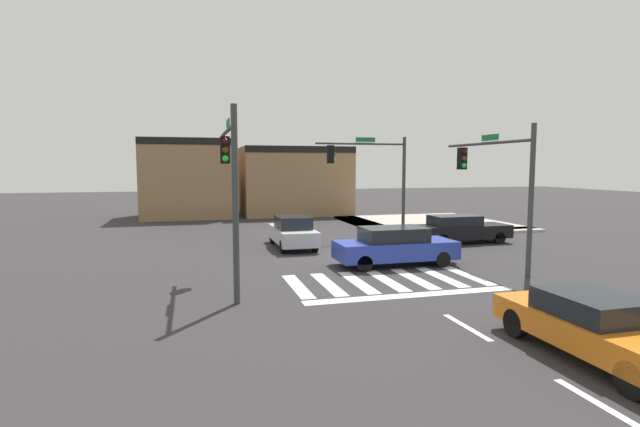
{
  "coord_description": "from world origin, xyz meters",
  "views": [
    {
      "loc": [
        -6.4,
        -19.56,
        3.89
      ],
      "look_at": [
        -1.03,
        0.42,
        1.87
      ],
      "focal_mm": 27.02,
      "sensor_mm": 36.0,
      "label": 1
    }
  ],
  "objects_px": {
    "car_black": "(461,229)",
    "car_orange": "(597,326)",
    "traffic_signal_northeast": "(371,167)",
    "traffic_signal_southwest": "(230,169)",
    "traffic_signal_southeast": "(495,172)",
    "car_blue": "(395,246)",
    "car_silver": "(293,232)"
  },
  "relations": [
    {
      "from": "car_blue",
      "to": "car_silver",
      "type": "distance_m",
      "value": 5.99
    },
    {
      "from": "traffic_signal_southwest",
      "to": "car_black",
      "type": "xyz_separation_m",
      "value": [
        12.07,
        6.35,
        -3.07
      ]
    },
    {
      "from": "traffic_signal_southwest",
      "to": "car_silver",
      "type": "xyz_separation_m",
      "value": [
        3.49,
        7.24,
        -3.05
      ]
    },
    {
      "from": "traffic_signal_southeast",
      "to": "car_orange",
      "type": "xyz_separation_m",
      "value": [
        -3.57,
        -8.66,
        -3.02
      ]
    },
    {
      "from": "car_black",
      "to": "car_silver",
      "type": "distance_m",
      "value": 8.63
    },
    {
      "from": "car_blue",
      "to": "car_black",
      "type": "xyz_separation_m",
      "value": [
        5.55,
        4.27,
        -0.04
      ]
    },
    {
      "from": "car_blue",
      "to": "car_black",
      "type": "distance_m",
      "value": 7.0
    },
    {
      "from": "traffic_signal_southwest",
      "to": "car_black",
      "type": "height_order",
      "value": "traffic_signal_southwest"
    },
    {
      "from": "traffic_signal_southeast",
      "to": "traffic_signal_northeast",
      "type": "bearing_deg",
      "value": 13.68
    },
    {
      "from": "traffic_signal_southwest",
      "to": "traffic_signal_northeast",
      "type": "bearing_deg",
      "value": -41.79
    },
    {
      "from": "traffic_signal_southeast",
      "to": "car_black",
      "type": "bearing_deg",
      "value": -18.94
    },
    {
      "from": "car_black",
      "to": "car_orange",
      "type": "distance_m",
      "value": 14.91
    },
    {
      "from": "car_blue",
      "to": "car_orange",
      "type": "bearing_deg",
      "value": 91.03
    },
    {
      "from": "car_silver",
      "to": "car_blue",
      "type": "bearing_deg",
      "value": 30.41
    },
    {
      "from": "traffic_signal_southeast",
      "to": "traffic_signal_southwest",
      "type": "distance_m",
      "value": 10.33
    },
    {
      "from": "car_black",
      "to": "car_orange",
      "type": "relative_size",
      "value": 1.04
    },
    {
      "from": "traffic_signal_southeast",
      "to": "car_silver",
      "type": "bearing_deg",
      "value": 47.83
    },
    {
      "from": "car_orange",
      "to": "car_silver",
      "type": "bearing_deg",
      "value": 12.22
    },
    {
      "from": "traffic_signal_northeast",
      "to": "car_silver",
      "type": "relative_size",
      "value": 1.31
    },
    {
      "from": "traffic_signal_northeast",
      "to": "car_silver",
      "type": "xyz_separation_m",
      "value": [
        -4.79,
        -2.02,
        -3.08
      ]
    },
    {
      "from": "traffic_signal_northeast",
      "to": "traffic_signal_southwest",
      "type": "xyz_separation_m",
      "value": [
        -8.28,
        -9.26,
        -0.03
      ]
    },
    {
      "from": "traffic_signal_northeast",
      "to": "car_orange",
      "type": "xyz_separation_m",
      "value": [
        -1.59,
        -16.82,
        -3.17
      ]
    },
    {
      "from": "traffic_signal_northeast",
      "to": "car_silver",
      "type": "height_order",
      "value": "traffic_signal_northeast"
    },
    {
      "from": "car_black",
      "to": "car_orange",
      "type": "height_order",
      "value": "car_black"
    },
    {
      "from": "car_blue",
      "to": "car_orange",
      "type": "xyz_separation_m",
      "value": [
        0.17,
        -9.63,
        -0.1
      ]
    },
    {
      "from": "car_black",
      "to": "car_silver",
      "type": "xyz_separation_m",
      "value": [
        -8.58,
        0.89,
        0.03
      ]
    },
    {
      "from": "traffic_signal_northeast",
      "to": "traffic_signal_southwest",
      "type": "relative_size",
      "value": 0.98
    },
    {
      "from": "traffic_signal_southeast",
      "to": "car_silver",
      "type": "relative_size",
      "value": 1.35
    },
    {
      "from": "car_blue",
      "to": "car_black",
      "type": "height_order",
      "value": "car_blue"
    },
    {
      "from": "car_black",
      "to": "car_orange",
      "type": "xyz_separation_m",
      "value": [
        -5.38,
        -13.91,
        -0.06
      ]
    },
    {
      "from": "traffic_signal_northeast",
      "to": "car_silver",
      "type": "bearing_deg",
      "value": 22.88
    },
    {
      "from": "traffic_signal_southeast",
      "to": "car_black",
      "type": "height_order",
      "value": "traffic_signal_southeast"
    }
  ]
}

